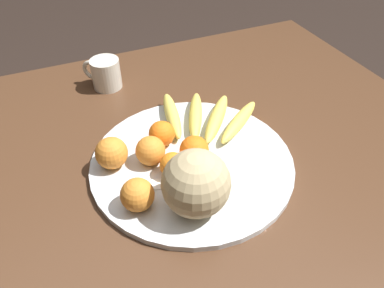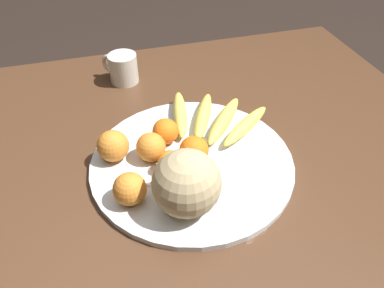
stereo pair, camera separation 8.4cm
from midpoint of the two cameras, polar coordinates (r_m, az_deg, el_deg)
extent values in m
cube|color=#4C301E|center=(0.96, 5.52, -1.03)|extent=(1.27, 1.10, 0.04)
cube|color=#4C301E|center=(1.72, 16.71, 3.29)|extent=(0.07, 0.07, 0.70)
cube|color=#4C301E|center=(1.53, -21.73, -3.73)|extent=(0.07, 0.07, 0.70)
cylinder|color=silver|center=(0.88, 2.74, -2.95)|extent=(0.47, 0.47, 0.02)
torus|color=#1E4C56|center=(0.88, 2.74, -2.87)|extent=(0.47, 0.47, 0.01)
sphere|color=tan|center=(0.73, 2.49, -6.17)|extent=(0.14, 0.14, 0.14)
sphere|color=brown|center=(0.90, 4.32, 0.16)|extent=(0.03, 0.03, 0.03)
ellipsoid|color=#E5D156|center=(0.96, 10.68, 2.68)|extent=(0.18, 0.14, 0.03)
ellipsoid|color=#E5D156|center=(0.97, 7.36, 3.52)|extent=(0.16, 0.18, 0.04)
ellipsoid|color=#E5D156|center=(0.98, 3.98, 4.14)|extent=(0.12, 0.20, 0.03)
ellipsoid|color=#E5D156|center=(0.98, 0.61, 4.54)|extent=(0.07, 0.20, 0.03)
sphere|color=orange|center=(0.86, -3.50, -0.59)|extent=(0.07, 0.07, 0.07)
sphere|color=orange|center=(0.82, -0.44, -3.07)|extent=(0.06, 0.06, 0.06)
sphere|color=orange|center=(0.85, 3.13, -1.13)|extent=(0.07, 0.07, 0.07)
sphere|color=orange|center=(0.86, -9.23, -0.51)|extent=(0.07, 0.07, 0.07)
sphere|color=orange|center=(0.77, -6.38, -6.97)|extent=(0.07, 0.07, 0.07)
sphere|color=orange|center=(0.90, -1.43, 1.83)|extent=(0.06, 0.06, 0.06)
cube|color=white|center=(0.83, -4.79, -5.71)|extent=(0.09, 0.05, 0.00)
cylinder|color=beige|center=(1.17, -8.35, 11.25)|extent=(0.09, 0.09, 0.09)
torus|color=beige|center=(1.19, -10.31, 11.86)|extent=(0.05, 0.05, 0.06)
camera|label=1|loc=(0.04, -87.13, 2.50)|focal=35.00mm
camera|label=2|loc=(0.04, 92.87, -2.50)|focal=35.00mm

